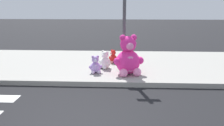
{
  "coord_description": "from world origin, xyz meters",
  "views": [
    {
      "loc": [
        0.98,
        -3.37,
        2.33
      ],
      "look_at": [
        0.65,
        3.6,
        0.55
      ],
      "focal_mm": 38.53,
      "sensor_mm": 36.0,
      "label": 1
    }
  ],
  "objects_px": {
    "plush_brown": "(125,59)",
    "plush_red": "(113,58)",
    "plush_pink_large": "(128,59)",
    "sign_pole": "(124,17)",
    "plush_white": "(105,61)",
    "plush_lavender": "(95,66)"
  },
  "relations": [
    {
      "from": "sign_pole",
      "to": "plush_lavender",
      "type": "relative_size",
      "value": 5.75
    },
    {
      "from": "plush_brown",
      "to": "plush_red",
      "type": "height_order",
      "value": "plush_brown"
    },
    {
      "from": "plush_brown",
      "to": "sign_pole",
      "type": "bearing_deg",
      "value": -92.78
    },
    {
      "from": "plush_pink_large",
      "to": "plush_white",
      "type": "distance_m",
      "value": 1.03
    },
    {
      "from": "plush_lavender",
      "to": "plush_white",
      "type": "relative_size",
      "value": 0.92
    },
    {
      "from": "sign_pole",
      "to": "plush_brown",
      "type": "xyz_separation_m",
      "value": [
        0.03,
        0.6,
        -1.49
      ]
    },
    {
      "from": "plush_brown",
      "to": "plush_white",
      "type": "distance_m",
      "value": 0.86
    },
    {
      "from": "plush_lavender",
      "to": "plush_brown",
      "type": "height_order",
      "value": "plush_lavender"
    },
    {
      "from": "plush_lavender",
      "to": "plush_red",
      "type": "xyz_separation_m",
      "value": [
        0.49,
        1.32,
        -0.03
      ]
    },
    {
      "from": "plush_brown",
      "to": "plush_lavender",
      "type": "bearing_deg",
      "value": -130.0
    },
    {
      "from": "plush_lavender",
      "to": "plush_red",
      "type": "distance_m",
      "value": 1.41
    },
    {
      "from": "plush_red",
      "to": "plush_pink_large",
      "type": "bearing_deg",
      "value": -69.11
    },
    {
      "from": "sign_pole",
      "to": "plush_pink_large",
      "type": "height_order",
      "value": "sign_pole"
    },
    {
      "from": "sign_pole",
      "to": "plush_lavender",
      "type": "bearing_deg",
      "value": -150.7
    },
    {
      "from": "plush_white",
      "to": "plush_pink_large",
      "type": "bearing_deg",
      "value": -39.63
    },
    {
      "from": "plush_brown",
      "to": "plush_red",
      "type": "bearing_deg",
      "value": 152.55
    },
    {
      "from": "sign_pole",
      "to": "plush_pink_large",
      "type": "xyz_separation_m",
      "value": [
        0.13,
        -0.59,
        -1.21
      ]
    },
    {
      "from": "plush_pink_large",
      "to": "plush_brown",
      "type": "relative_size",
      "value": 2.35
    },
    {
      "from": "plush_pink_large",
      "to": "sign_pole",
      "type": "bearing_deg",
      "value": 102.98
    },
    {
      "from": "sign_pole",
      "to": "plush_lavender",
      "type": "distance_m",
      "value": 1.79
    },
    {
      "from": "plush_brown",
      "to": "plush_white",
      "type": "height_order",
      "value": "plush_white"
    },
    {
      "from": "plush_red",
      "to": "plush_lavender",
      "type": "bearing_deg",
      "value": -110.36
    }
  ]
}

